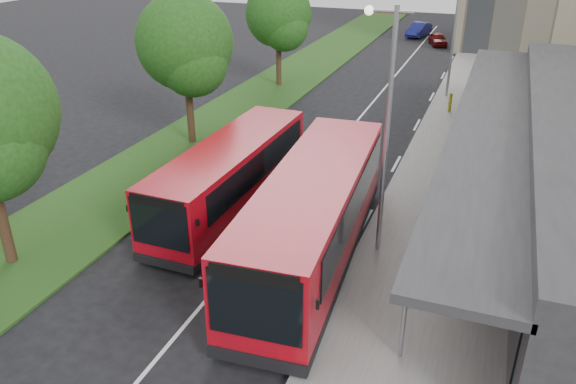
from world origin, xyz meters
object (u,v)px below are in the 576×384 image
(tree_far, at_px, (279,18))
(bollard, at_px, (450,103))
(lamp_post_near, at_px, (385,121))
(lamp_post_far, at_px, (454,23))
(litter_bin, at_px, (449,156))
(car_far, at_px, (419,30))
(bus_main, at_px, (313,217))
(car_near, at_px, (438,39))
(bus_second, at_px, (231,177))
(tree_mid, at_px, (186,49))

(tree_far, xyz_separation_m, bollard, (11.76, -2.45, -3.81))
(bollard, bearing_deg, lamp_post_near, -92.17)
(tree_far, xyz_separation_m, lamp_post_far, (11.13, 0.95, 0.20))
(tree_far, bearing_deg, lamp_post_far, 4.87)
(litter_bin, bearing_deg, car_far, 101.28)
(bus_main, distance_m, car_near, 38.68)
(bollard, bearing_deg, car_near, 99.12)
(litter_bin, xyz_separation_m, car_far, (-6.51, 32.64, 0.11))
(bus_second, bearing_deg, bollard, 68.04)
(lamp_post_near, distance_m, bollard, 17.09)
(bus_second, bearing_deg, car_near, 85.97)
(lamp_post_far, xyz_separation_m, car_far, (-5.04, 21.14, -4.05))
(lamp_post_far, xyz_separation_m, bus_second, (-5.98, -18.90, -3.31))
(lamp_post_near, distance_m, bus_second, 6.92)
(lamp_post_far, bearing_deg, tree_far, -175.13)
(tree_mid, height_order, bollard, tree_mid)
(tree_mid, relative_size, bus_main, 0.66)
(lamp_post_near, height_order, car_far, lamp_post_near)
(bollard, xyz_separation_m, car_near, (-3.34, 20.80, -0.16))
(bus_main, bearing_deg, car_far, 90.38)
(lamp_post_near, distance_m, car_far, 41.65)
(bus_main, height_order, car_near, bus_main)
(tree_mid, distance_m, tree_far, 12.00)
(bus_main, bearing_deg, tree_mid, 134.21)
(lamp_post_far, relative_size, bus_second, 0.82)
(tree_far, height_order, bus_main, tree_far)
(tree_mid, xyz_separation_m, litter_bin, (12.60, 1.45, -4.24))
(lamp_post_near, distance_m, car_near, 37.72)
(lamp_post_near, height_order, bollard, lamp_post_near)
(lamp_post_near, relative_size, car_near, 2.47)
(car_near, bearing_deg, tree_far, -133.56)
(tree_mid, height_order, lamp_post_near, lamp_post_near)
(tree_far, distance_m, lamp_post_near, 22.07)
(lamp_post_near, height_order, car_near, lamp_post_near)
(bus_main, xyz_separation_m, car_near, (-0.86, 38.66, -1.06))
(bus_main, xyz_separation_m, bus_second, (-4.13, 2.36, -0.21))
(tree_far, distance_m, bus_main, 22.52)
(tree_far, relative_size, bus_second, 0.72)
(lamp_post_near, relative_size, bollard, 7.17)
(bus_second, bearing_deg, litter_bin, 45.97)
(tree_far, distance_m, car_near, 20.57)
(lamp_post_near, xyz_separation_m, bollard, (0.63, 16.60, -4.01))
(tree_mid, xyz_separation_m, bus_second, (5.15, -5.96, -3.39))
(bollard, bearing_deg, bus_main, -97.90)
(car_near, bearing_deg, bus_second, -114.05)
(bus_main, relative_size, bus_second, 1.16)
(lamp_post_far, relative_size, bollard, 7.17)
(litter_bin, height_order, car_near, car_near)
(bus_main, distance_m, car_far, 42.54)
(bus_second, height_order, litter_bin, bus_second)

